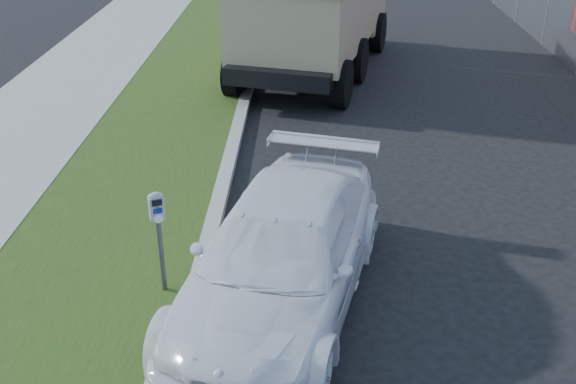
{
  "coord_description": "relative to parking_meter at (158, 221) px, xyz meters",
  "views": [
    {
      "loc": [
        -1.16,
        -7.5,
        5.37
      ],
      "look_at": [
        -1.4,
        1.0,
        1.0
      ],
      "focal_mm": 42.0,
      "sensor_mm": 36.0,
      "label": 1
    }
  ],
  "objects": [
    {
      "name": "streetside",
      "position": [
        -2.56,
        2.18,
        -1.11
      ],
      "size": [
        6.12,
        50.0,
        0.15
      ],
      "color": "gray",
      "rests_on": "ground"
    },
    {
      "name": "ground",
      "position": [
        3.01,
        0.18,
        -1.18
      ],
      "size": [
        120.0,
        120.0,
        0.0
      ],
      "primitive_type": "plane",
      "color": "black",
      "rests_on": "ground"
    },
    {
      "name": "white_wagon",
      "position": [
        1.55,
        -0.0,
        -0.45
      ],
      "size": [
        3.17,
        5.34,
        1.45
      ],
      "primitive_type": "imported",
      "rotation": [
        0.0,
        0.0,
        -0.24
      ],
      "color": "white",
      "rests_on": "ground"
    },
    {
      "name": "parking_meter",
      "position": [
        0.0,
        0.0,
        0.0
      ],
      "size": [
        0.23,
        0.19,
        1.44
      ],
      "rotation": [
        0.0,
        0.0,
        0.38
      ],
      "color": "#3F4247",
      "rests_on": "ground"
    },
    {
      "name": "dump_truck",
      "position": [
        2.13,
        10.63,
        0.42
      ],
      "size": [
        4.42,
        7.68,
        2.84
      ],
      "rotation": [
        0.0,
        0.0,
        -0.25
      ],
      "color": "black",
      "rests_on": "ground"
    }
  ]
}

